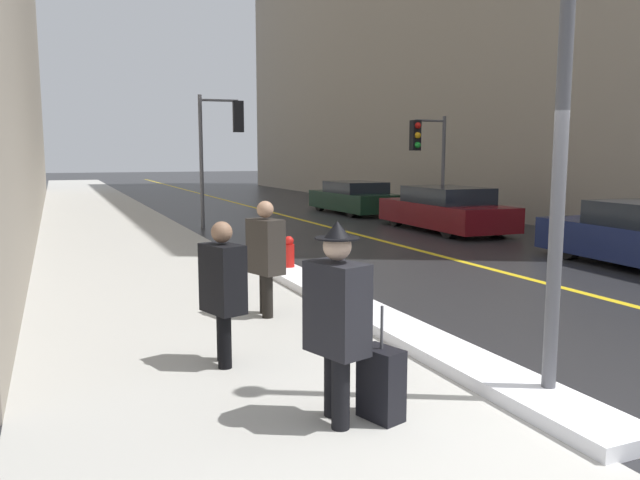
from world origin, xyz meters
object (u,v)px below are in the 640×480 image
lamp_post (566,42)px  fire_hydrant (289,256)px  parked_car_dark_green (354,198)px  pedestrian_in_fedora (337,315)px  rolling_suitcase (381,384)px  traffic_light_near (224,133)px  pedestrian_in_glasses (266,253)px  parked_car_maroon (445,210)px  pedestrian_nearside (223,286)px  traffic_light_far (426,147)px

lamp_post → fire_hydrant: bearing=90.4°
parked_car_dark_green → pedestrian_in_fedora: bearing=152.3°
rolling_suitcase → fire_hydrant: (1.47, 6.16, 0.04)m
traffic_light_near → pedestrian_in_glasses: traffic_light_near is taller
parked_car_maroon → rolling_suitcase: bearing=145.9°
lamp_post → pedestrian_in_glasses: bearing=109.7°
pedestrian_in_fedora → parked_car_dark_green: 18.39m
pedestrian_nearside → rolling_suitcase: bearing=7.0°
pedestrian_in_fedora → pedestrian_nearside: 1.79m
traffic_light_near → parked_car_dark_green: bearing=32.1°
lamp_post → parked_car_maroon: size_ratio=1.05×
pedestrian_in_glasses → rolling_suitcase: pedestrian_in_glasses is taller
pedestrian_nearside → fire_hydrant: (2.30, 4.35, -0.48)m
pedestrian_nearside → parked_car_dark_green: size_ratio=0.33×
pedestrian_in_fedora → parked_car_maroon: (8.20, 10.55, -0.29)m
traffic_light_far → fire_hydrant: 9.14m
pedestrian_in_fedora → lamp_post: bearing=62.4°
traffic_light_near → fire_hydrant: bearing=-90.0°
traffic_light_near → lamp_post: bearing=-87.1°
pedestrian_nearside → fire_hydrant: 4.95m
rolling_suitcase → lamp_post: bearing=63.3°
parked_car_maroon → fire_hydrant: (-6.37, -4.48, -0.25)m
pedestrian_in_fedora → pedestrian_nearside: size_ratio=1.10×
parked_car_maroon → parked_car_dark_green: size_ratio=1.09×
traffic_light_far → traffic_light_near: bearing=-21.6°
parked_car_dark_green → fire_hydrant: size_ratio=6.34×
fire_hydrant → traffic_light_far: bearing=41.9°
fire_hydrant → pedestrian_in_glasses: bearing=-116.1°
pedestrian_nearside → rolling_suitcase: 2.06m
lamp_post → pedestrian_nearside: size_ratio=3.44×
pedestrian_in_glasses → pedestrian_in_fedora: bearing=-26.5°
pedestrian_in_fedora → pedestrian_in_glasses: (0.53, 3.43, -0.04)m
lamp_post → pedestrian_in_fedora: (-1.88, 0.33, -2.15)m
parked_car_dark_green → rolling_suitcase: (-7.87, -16.53, -0.27)m
pedestrian_in_glasses → rolling_suitcase: 3.57m
pedestrian_in_fedora → pedestrian_in_glasses: pedestrian_in_fedora is taller
traffic_light_far → pedestrian_in_fedora: bearing=49.3°
traffic_light_far → pedestrian_in_glasses: size_ratio=2.15×
lamp_post → fire_hydrant: size_ratio=7.29×
traffic_light_far → rolling_suitcase: (-8.11, -12.11, -2.09)m
pedestrian_in_fedora → rolling_suitcase: 0.69m
parked_car_maroon → rolling_suitcase: 13.22m
rolling_suitcase → pedestrian_in_fedora: bearing=-121.7°
lamp_post → pedestrian_in_fedora: lamp_post is taller
pedestrian_nearside → pedestrian_in_glasses: size_ratio=0.96×
pedestrian_in_glasses → traffic_light_far: bearing=119.6°
lamp_post → parked_car_dark_green: bearing=69.3°
traffic_light_far → pedestrian_in_glasses: 11.79m
traffic_light_near → pedestrian_nearside: bearing=-98.6°
lamp_post → pedestrian_nearside: (-2.36, 2.05, -2.22)m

